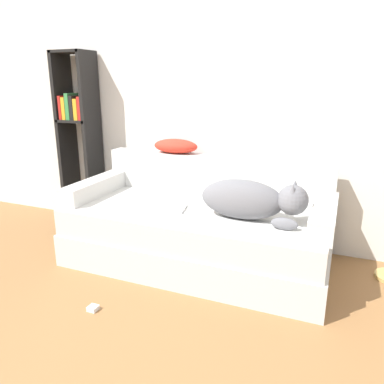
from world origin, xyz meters
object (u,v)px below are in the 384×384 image
(dog, at_px, (252,200))
(throw_pillow, at_px, (176,146))
(power_adapter, at_px, (93,308))
(couch, at_px, (197,236))
(bookshelf, at_px, (79,129))
(laptop, at_px, (163,208))

(dog, distance_m, throw_pillow, 0.96)
(throw_pillow, height_order, power_adapter, throw_pillow)
(couch, bearing_deg, power_adapter, -112.85)
(bookshelf, xyz_separation_m, power_adapter, (1.00, -1.24, -0.91))
(couch, bearing_deg, laptop, -153.65)
(power_adapter, bearing_deg, dog, 43.62)
(laptop, xyz_separation_m, bookshelf, (-1.13, 0.52, 0.47))
(couch, bearing_deg, bookshelf, 163.39)
(couch, xyz_separation_m, throw_pillow, (-0.36, 0.40, 0.61))
(laptop, xyz_separation_m, power_adapter, (-0.12, -0.73, -0.44))
(dog, xyz_separation_m, laptop, (-0.66, -0.02, -0.13))
(throw_pillow, bearing_deg, dog, -32.02)
(dog, relative_size, power_adapter, 12.52)
(throw_pillow, bearing_deg, power_adapter, -89.91)
(laptop, relative_size, throw_pillow, 0.96)
(laptop, bearing_deg, bookshelf, 144.35)
(couch, xyz_separation_m, power_adapter, (-0.35, -0.84, -0.21))
(dog, relative_size, laptop, 1.93)
(throw_pillow, distance_m, power_adapter, 1.49)
(laptop, relative_size, power_adapter, 6.49)
(laptop, xyz_separation_m, throw_pillow, (-0.13, 0.52, 0.37))
(throw_pillow, bearing_deg, couch, -48.60)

